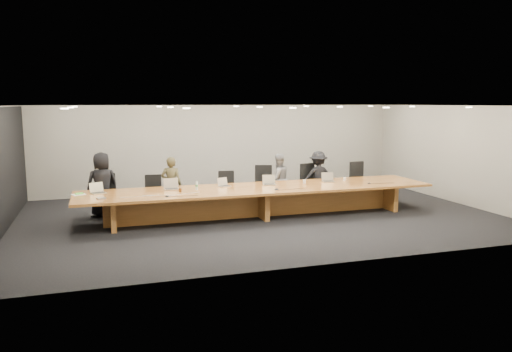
{
  "coord_description": "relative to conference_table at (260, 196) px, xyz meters",
  "views": [
    {
      "loc": [
        -3.85,
        -11.83,
        2.87
      ],
      "look_at": [
        0.0,
        0.3,
        1.0
      ],
      "focal_mm": 35.0,
      "sensor_mm": 36.0,
      "label": 1
    }
  ],
  "objects": [
    {
      "name": "chair_far_left",
      "position": [
        -3.76,
        1.22,
        0.03
      ],
      "size": [
        0.7,
        0.7,
        1.11
      ],
      "primitive_type": null,
      "rotation": [
        0.0,
        0.0,
        -0.28
      ],
      "color": "black",
      "rests_on": "ground"
    },
    {
      "name": "ground",
      "position": [
        0.0,
        0.0,
        -0.52
      ],
      "size": [
        12.0,
        12.0,
        0.0
      ],
      "primitive_type": "plane",
      "color": "black",
      "rests_on": "ground"
    },
    {
      "name": "person_d",
      "position": [
        2.2,
        1.25,
        0.22
      ],
      "size": [
        1.02,
        0.66,
        1.49
      ],
      "primitive_type": "imported",
      "rotation": [
        0.0,
        0.0,
        3.03
      ],
      "color": "black",
      "rests_on": "ground"
    },
    {
      "name": "laptop_e",
      "position": [
        2.06,
        0.29,
        0.36
      ],
      "size": [
        0.36,
        0.29,
        0.26
      ],
      "primitive_type": null,
      "rotation": [
        0.0,
        0.0,
        -0.17
      ],
      "color": "tan",
      "rests_on": "conference_table"
    },
    {
      "name": "notepad",
      "position": [
        -4.34,
        0.29,
        0.24
      ],
      "size": [
        0.35,
        0.32,
        0.02
      ],
      "primitive_type": "cube",
      "rotation": [
        0.0,
        0.0,
        0.39
      ],
      "color": "white",
      "rests_on": "conference_table"
    },
    {
      "name": "person_c",
      "position": [
        0.95,
        1.22,
        0.21
      ],
      "size": [
        0.79,
        0.66,
        1.46
      ],
      "primitive_type": "imported",
      "rotation": [
        0.0,
        0.0,
        3.3
      ],
      "color": "slate",
      "rests_on": "ground"
    },
    {
      "name": "person_a",
      "position": [
        -3.8,
        1.27,
        0.3
      ],
      "size": [
        0.9,
        0.7,
        1.64
      ],
      "primitive_type": "imported",
      "rotation": [
        0.0,
        0.0,
        3.38
      ],
      "color": "black",
      "rests_on": "ground"
    },
    {
      "name": "laptop_a",
      "position": [
        -3.9,
        0.36,
        0.36
      ],
      "size": [
        0.39,
        0.34,
        0.26
      ],
      "primitive_type": null,
      "rotation": [
        0.0,
        0.0,
        0.37
      ],
      "color": "beige",
      "rests_on": "conference_table"
    },
    {
      "name": "chair_right",
      "position": [
        1.99,
        1.24,
        0.06
      ],
      "size": [
        0.7,
        0.7,
        1.15
      ],
      "primitive_type": null,
      "rotation": [
        0.0,
        0.0,
        0.21
      ],
      "color": "black",
      "rests_on": "ground"
    },
    {
      "name": "av_box",
      "position": [
        -3.84,
        -0.37,
        0.24
      ],
      "size": [
        0.22,
        0.19,
        0.03
      ],
      "primitive_type": "cube",
      "rotation": [
        0.0,
        0.0,
        0.3
      ],
      "color": "#A5A5AA",
      "rests_on": "conference_table"
    },
    {
      "name": "chair_left",
      "position": [
        -2.53,
        1.18,
        -0.01
      ],
      "size": [
        0.56,
        0.56,
        1.02
      ],
      "primitive_type": null,
      "rotation": [
        0.0,
        0.0,
        -0.09
      ],
      "color": "black",
      "rests_on": "ground"
    },
    {
      "name": "water_bottle",
      "position": [
        -1.58,
        0.16,
        0.33
      ],
      "size": [
        0.08,
        0.08,
        0.2
      ],
      "primitive_type": "cylinder",
      "rotation": [
        0.0,
        0.0,
        0.27
      ],
      "color": "silver",
      "rests_on": "conference_table"
    },
    {
      "name": "chair_far_right",
      "position": [
        3.56,
        1.19,
        0.05
      ],
      "size": [
        0.66,
        0.66,
        1.15
      ],
      "primitive_type": null,
      "rotation": [
        0.0,
        0.0,
        0.13
      ],
      "color": "black",
      "rests_on": "ground"
    },
    {
      "name": "chair_mid_right",
      "position": [
        0.51,
        1.22,
        0.06
      ],
      "size": [
        0.73,
        0.73,
        1.16
      ],
      "primitive_type": null,
      "rotation": [
        0.0,
        0.0,
        -0.3
      ],
      "color": "black",
      "rests_on": "ground"
    },
    {
      "name": "paper_cup_near",
      "position": [
        1.33,
        0.23,
        0.28
      ],
      "size": [
        0.09,
        0.09,
        0.1
      ],
      "primitive_type": "cone",
      "rotation": [
        0.0,
        0.0,
        0.11
      ],
      "color": "silver",
      "rests_on": "conference_table"
    },
    {
      "name": "laptop_b",
      "position": [
        -2.17,
        0.36,
        0.37
      ],
      "size": [
        0.36,
        0.26,
        0.28
      ],
      "primitive_type": null,
      "rotation": [
        0.0,
        0.0,
        -0.01
      ],
      "color": "tan",
      "rests_on": "conference_table"
    },
    {
      "name": "conference_table",
      "position": [
        0.0,
        0.0,
        0.0
      ],
      "size": [
        9.0,
        1.8,
        0.75
      ],
      "color": "brown",
      "rests_on": "ground"
    },
    {
      "name": "mic_left",
      "position": [
        -2.41,
        -0.57,
        0.24
      ],
      "size": [
        0.13,
        0.13,
        0.03
      ],
      "primitive_type": "cone",
      "rotation": [
        0.0,
        0.0,
        0.18
      ],
      "color": "black",
      "rests_on": "conference_table"
    },
    {
      "name": "lime_gadget",
      "position": [
        -4.33,
        0.29,
        0.26
      ],
      "size": [
        0.2,
        0.15,
        0.03
      ],
      "primitive_type": "cube",
      "rotation": [
        0.0,
        0.0,
        0.37
      ],
      "color": "#56D238",
      "rests_on": "notepad"
    },
    {
      "name": "chair_mid_left",
      "position": [
        -0.55,
        1.19,
        -0.0
      ],
      "size": [
        0.6,
        0.6,
        1.04
      ],
      "primitive_type": null,
      "rotation": [
        0.0,
        0.0,
        -0.15
      ],
      "color": "black",
      "rests_on": "ground"
    },
    {
      "name": "person_b",
      "position": [
        -2.06,
        1.22,
        0.22
      ],
      "size": [
        0.62,
        0.5,
        1.48
      ],
      "primitive_type": "imported",
      "rotation": [
        0.0,
        0.0,
        2.83
      ],
      "color": "#3C3721",
      "rests_on": "ground"
    },
    {
      "name": "laptop_d",
      "position": [
        0.37,
        0.3,
        0.36
      ],
      "size": [
        0.37,
        0.3,
        0.26
      ],
      "primitive_type": null,
      "rotation": [
        0.0,
        0.0,
        -0.2
      ],
      "color": "tan",
      "rests_on": "conference_table"
    },
    {
      "name": "paper_cup_far",
      "position": [
        2.56,
        0.32,
        0.27
      ],
      "size": [
        0.07,
        0.07,
        0.09
      ],
      "primitive_type": "cone",
      "rotation": [
        0.0,
        0.0,
        -0.0
      ],
      "color": "white",
      "rests_on": "conference_table"
    },
    {
      "name": "back_wall",
      "position": [
        0.0,
        4.0,
        0.88
      ],
      "size": [
        12.0,
        0.02,
        2.8
      ],
      "primitive_type": "cube",
      "color": "beige",
      "rests_on": "ground"
    },
    {
      "name": "amber_mug",
      "position": [
        -2.02,
        -0.04,
        0.27
      ],
      "size": [
        0.08,
        0.08,
        0.09
      ],
      "primitive_type": "cylinder",
      "rotation": [
        0.0,
        0.0,
        0.05
      ],
      "color": "brown",
      "rests_on": "conference_table"
    },
    {
      "name": "mic_right",
      "position": [
        2.95,
        -0.32,
        0.24
      ],
      "size": [
        0.13,
        0.13,
        0.03
      ],
      "primitive_type": "cone",
      "rotation": [
        0.0,
        0.0,
        0.07
      ],
      "color": "black",
      "rests_on": "conference_table"
    },
    {
      "name": "mic_center",
      "position": [
        0.29,
        -0.46,
        0.25
      ],
      "size": [
        0.16,
        0.16,
        0.03
      ],
      "primitive_type": "cone",
      "rotation": [
        0.0,
        0.0,
        0.26
      ],
      "color": "black",
      "rests_on": "conference_table"
    },
    {
      "name": "laptop_c",
      "position": [
        -0.81,
        0.4,
        0.34
      ],
      "size": [
        0.35,
        0.3,
        0.23
      ],
      "primitive_type": null,
      "rotation": [
        0.0,
        0.0,
        0.37
      ],
      "color": "#C5B097",
      "rests_on": "conference_table"
    }
  ]
}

